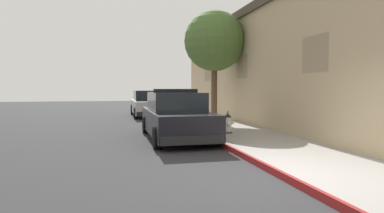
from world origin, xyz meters
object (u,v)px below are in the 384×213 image
(fire_hydrant, at_px, (228,123))
(street_tree, at_px, (214,41))
(police_cruiser, at_px, (176,117))
(parked_car_silver_ahead, at_px, (148,104))

(fire_hydrant, xyz_separation_m, street_tree, (0.71, 3.89, 3.36))
(police_cruiser, distance_m, parked_car_silver_ahead, 9.33)
(street_tree, bearing_deg, parked_car_silver_ahead, 114.13)
(fire_hydrant, distance_m, street_tree, 5.19)
(police_cruiser, height_order, fire_hydrant, police_cruiser)
(fire_hydrant, bearing_deg, parked_car_silver_ahead, 100.65)
(fire_hydrant, relative_size, street_tree, 0.15)
(parked_car_silver_ahead, distance_m, street_tree, 6.82)
(police_cruiser, relative_size, fire_hydrant, 6.37)
(parked_car_silver_ahead, bearing_deg, street_tree, -65.87)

